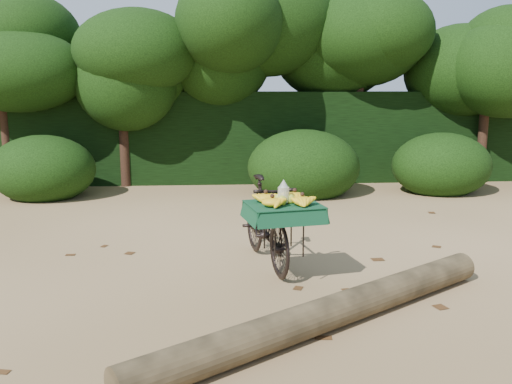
{
  "coord_description": "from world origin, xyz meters",
  "views": [
    {
      "loc": [
        -0.0,
        -5.09,
        1.86
      ],
      "look_at": [
        0.38,
        0.35,
        0.82
      ],
      "focal_mm": 38.0,
      "sensor_mm": 36.0,
      "label": 1
    }
  ],
  "objects": [
    {
      "name": "vendor_bicycle",
      "position": [
        0.5,
        0.45,
        0.48
      ],
      "size": [
        0.87,
        1.74,
        0.95
      ],
      "rotation": [
        0.0,
        0.0,
        0.19
      ],
      "color": "black",
      "rests_on": "ground"
    },
    {
      "name": "hedge_backdrop",
      "position": [
        0.0,
        6.3,
        0.9
      ],
      "size": [
        26.0,
        1.8,
        1.8
      ],
      "primitive_type": "cube",
      "color": "black",
      "rests_on": "ground"
    },
    {
      "name": "tree_row",
      "position": [
        -0.65,
        5.5,
        2.0
      ],
      "size": [
        14.5,
        2.0,
        4.0
      ],
      "primitive_type": null,
      "color": "black",
      "rests_on": "ground"
    },
    {
      "name": "fallen_log",
      "position": [
        0.88,
        -1.14,
        0.13
      ],
      "size": [
        3.18,
        2.25,
        0.26
      ],
      "primitive_type": "cylinder",
      "rotation": [
        1.57,
        0.0,
        -0.98
      ],
      "color": "brown",
      "rests_on": "ground"
    },
    {
      "name": "leaf_litter",
      "position": [
        0.0,
        0.65,
        0.01
      ],
      "size": [
        7.0,
        7.3,
        0.01
      ],
      "primitive_type": null,
      "color": "#462912",
      "rests_on": "ground"
    },
    {
      "name": "bush_clumps",
      "position": [
        0.5,
        4.3,
        0.45
      ],
      "size": [
        8.8,
        1.7,
        0.9
      ],
      "primitive_type": null,
      "color": "black",
      "rests_on": "ground"
    },
    {
      "name": "ground",
      "position": [
        0.0,
        0.0,
        0.0
      ],
      "size": [
        80.0,
        80.0,
        0.0
      ],
      "primitive_type": "plane",
      "color": "tan",
      "rests_on": "ground"
    }
  ]
}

